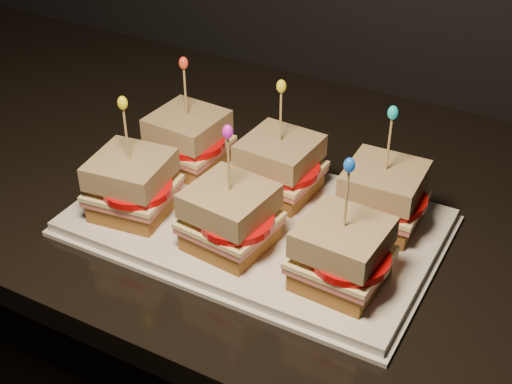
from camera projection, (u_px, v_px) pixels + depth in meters
The scene contains 46 objects.
cabinet at pixel (125, 344), 1.39m from camera, with size 2.59×0.65×0.90m, color black.
granite_slab at pixel (94, 137), 1.13m from camera, with size 2.63×0.69×0.03m, color black.
platter at pixel (256, 222), 0.90m from camera, with size 0.44×0.27×0.02m, color silver.
platter_rim at pixel (256, 226), 0.90m from camera, with size 0.45×0.28×0.01m, color silver.
sandwich_0_bread_bot at pixel (189, 157), 0.99m from camera, with size 0.09×0.09×0.02m, color brown.
sandwich_0_ham at pixel (189, 147), 0.98m from camera, with size 0.10×0.09×0.01m, color #CB5957.
sandwich_0_cheese at pixel (188, 143), 0.97m from camera, with size 0.10×0.09×0.01m, color #FFE99C.
sandwich_0_tomato at pixel (193, 142), 0.96m from camera, with size 0.09×0.09×0.01m, color red.
sandwich_0_bread_top at pixel (187, 125), 0.96m from camera, with size 0.09×0.09×0.03m, color #593510.
sandwich_0_pick at pixel (185, 95), 0.93m from camera, with size 0.00×0.00×0.09m, color tan.
sandwich_0_frill at pixel (183, 63), 0.91m from camera, with size 0.01×0.01×0.02m, color #ED3D21.
sandwich_1_bread_bot at pixel (279, 184), 0.93m from camera, with size 0.09×0.09×0.02m, color brown.
sandwich_1_ham at pixel (279, 174), 0.92m from camera, with size 0.10×0.09×0.01m, color #CB5957.
sandwich_1_cheese at pixel (279, 169), 0.92m from camera, with size 0.10×0.09×0.01m, color #FFE99C.
sandwich_1_tomato at pixel (286, 169), 0.90m from camera, with size 0.09×0.09×0.01m, color red.
sandwich_1_bread_top at pixel (280, 151), 0.90m from camera, with size 0.09×0.09×0.03m, color #593510.
sandwich_1_pick at pixel (281, 119), 0.88m from camera, with size 0.00×0.00×0.09m, color tan.
sandwich_1_frill at pixel (281, 86), 0.85m from camera, with size 0.01×0.01×0.02m, color yellow.
sandwich_2_bread_bot at pixel (380, 214), 0.88m from camera, with size 0.09×0.09×0.02m, color brown.
sandwich_2_ham at pixel (382, 203), 0.87m from camera, with size 0.10×0.09×0.01m, color #CB5957.
sandwich_2_cheese at pixel (382, 199), 0.86m from camera, with size 0.10×0.09×0.01m, color #FFE99C.
sandwich_2_tomato at pixel (391, 199), 0.85m from camera, with size 0.09×0.09×0.01m, color red.
sandwich_2_bread_top at pixel (385, 180), 0.85m from camera, with size 0.09×0.09×0.03m, color #593510.
sandwich_2_pick at pixel (389, 147), 0.82m from camera, with size 0.00×0.00×0.09m, color tan.
sandwich_2_frill at pixel (393, 113), 0.80m from camera, with size 0.01×0.01×0.02m, color #13C1C2.
sandwich_3_bread_bot at pixel (134, 203), 0.90m from camera, with size 0.09×0.09×0.02m, color brown.
sandwich_3_ham at pixel (133, 192), 0.89m from camera, with size 0.10×0.09×0.01m, color #CB5957.
sandwich_3_cheese at pixel (132, 188), 0.88m from camera, with size 0.10×0.09×0.01m, color #FFE99C.
sandwich_3_tomato at pixel (137, 188), 0.87m from camera, with size 0.09×0.09×0.01m, color red.
sandwich_3_bread_top at pixel (130, 169), 0.87m from camera, with size 0.09×0.09×0.03m, color #593510.
sandwich_3_pick at pixel (127, 137), 0.84m from camera, with size 0.00×0.00×0.09m, color tan.
sandwich_3_frill at pixel (122, 103), 0.82m from camera, with size 0.01×0.01×0.02m, color yellow.
sandwich_4_bread_bot at pixel (230, 236), 0.84m from camera, with size 0.09×0.09×0.02m, color brown.
sandwich_4_ham at pixel (230, 225), 0.83m from camera, with size 0.10×0.09×0.01m, color #CB5957.
sandwich_4_cheese at pixel (230, 220), 0.83m from camera, with size 0.10×0.09×0.01m, color #FFE99C.
sandwich_4_tomato at pixel (236, 221), 0.81m from camera, with size 0.09×0.09×0.01m, color red.
sandwich_4_bread_top at pixel (229, 201), 0.81m from camera, with size 0.09×0.09×0.03m, color #593510.
sandwich_4_pick at pixel (229, 167), 0.79m from camera, with size 0.00×0.00×0.09m, color tan.
sandwich_4_frill at pixel (228, 132), 0.76m from camera, with size 0.01×0.01×0.02m, color #D31FC8.
sandwich_5_bread_bot at pixel (340, 273), 0.78m from camera, with size 0.09×0.09×0.02m, color brown.
sandwich_5_ham at pixel (341, 262), 0.77m from camera, with size 0.10×0.09×0.01m, color #CB5957.
sandwich_5_cheese at pixel (341, 257), 0.77m from camera, with size 0.10×0.09×0.01m, color #FFE99C.
sandwich_5_tomato at pixel (350, 258), 0.76m from camera, with size 0.09×0.09×0.01m, color red.
sandwich_5_bread_top at pixel (343, 237), 0.76m from camera, with size 0.09×0.09×0.03m, color #593510.
sandwich_5_pick at pixel (346, 202), 0.73m from camera, with size 0.00×0.00×0.09m, color tan.
sandwich_5_frill at pixel (349, 165), 0.70m from camera, with size 0.01×0.01×0.02m, color blue.
Camera 1 is at (-0.04, 0.93, 1.48)m, focal length 50.00 mm.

